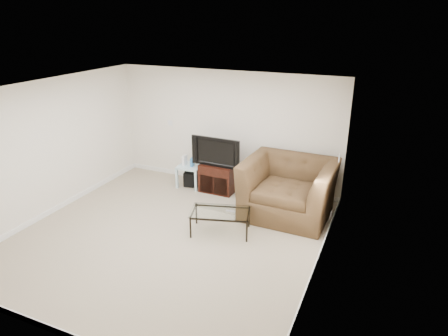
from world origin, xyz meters
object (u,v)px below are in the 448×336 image
at_px(television, 218,151).
at_px(recliner, 289,179).
at_px(side_table, 191,176).
at_px(coffee_table, 220,222).
at_px(tv_stand, 218,178).
at_px(subwoofer, 192,178).

bearing_deg(television, recliner, -12.59).
distance_m(television, side_table, 0.95).
distance_m(television, coffee_table, 1.87).
bearing_deg(coffee_table, side_table, 131.97).
distance_m(tv_stand, television, 0.61).
distance_m(subwoofer, coffee_table, 2.14).
height_order(tv_stand, side_table, tv_stand).
height_order(tv_stand, recliner, recliner).
bearing_deg(subwoofer, coffee_table, -48.99).
bearing_deg(coffee_table, recliner, 52.07).
bearing_deg(tv_stand, television, -90.00).
xyz_separation_m(tv_stand, television, (-0.00, -0.03, 0.61)).
bearing_deg(side_table, tv_stand, 0.00).
relative_size(side_table, recliner, 0.31).
relative_size(side_table, subwoofer, 1.57).
xyz_separation_m(tv_stand, coffee_table, (0.76, -1.59, -0.10)).
xyz_separation_m(television, subwoofer, (-0.64, 0.05, -0.75)).
distance_m(side_table, recliner, 2.40).
bearing_deg(recliner, coffee_table, -126.26).
height_order(television, recliner, recliner).
xyz_separation_m(tv_stand, subwoofer, (-0.64, 0.02, -0.13)).
distance_m(subwoofer, recliner, 2.39).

